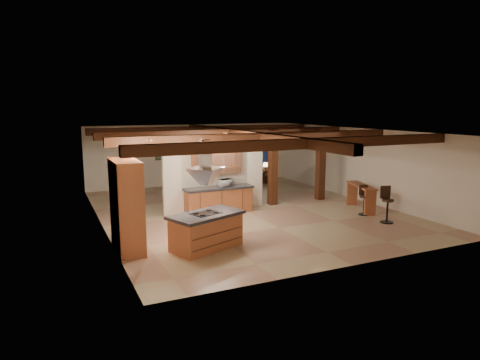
% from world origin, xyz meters
% --- Properties ---
extents(ground, '(12.00, 12.00, 0.00)m').
position_xyz_m(ground, '(0.00, 0.00, 0.00)').
color(ground, tan).
rests_on(ground, ground).
extents(room_walls, '(12.00, 12.00, 12.00)m').
position_xyz_m(room_walls, '(0.00, 0.00, 1.78)').
color(room_walls, silver).
rests_on(room_walls, ground).
extents(ceiling_beams, '(10.00, 12.00, 0.28)m').
position_xyz_m(ceiling_beams, '(0.00, 0.00, 2.76)').
color(ceiling_beams, '#36190D').
rests_on(ceiling_beams, room_walls).
extents(timber_posts, '(2.50, 0.30, 2.90)m').
position_xyz_m(timber_posts, '(2.50, 0.50, 1.76)').
color(timber_posts, '#36190D').
rests_on(timber_posts, ground).
extents(partition_wall, '(3.80, 0.18, 2.20)m').
position_xyz_m(partition_wall, '(-1.00, 0.50, 1.10)').
color(partition_wall, silver).
rests_on(partition_wall, ground).
extents(pantry_cabinet, '(0.67, 1.60, 2.40)m').
position_xyz_m(pantry_cabinet, '(-4.67, -2.60, 1.20)').
color(pantry_cabinet, '#A05633').
rests_on(pantry_cabinet, ground).
extents(back_counter, '(2.50, 0.66, 0.94)m').
position_xyz_m(back_counter, '(-1.00, 0.11, 0.48)').
color(back_counter, '#A05633').
rests_on(back_counter, ground).
extents(upper_display_cabinet, '(1.80, 0.36, 0.95)m').
position_xyz_m(upper_display_cabinet, '(-1.00, 0.31, 1.85)').
color(upper_display_cabinet, '#A05633').
rests_on(upper_display_cabinet, partition_wall).
extents(range_hood, '(1.10, 1.10, 1.40)m').
position_xyz_m(range_hood, '(-2.75, -3.35, 1.78)').
color(range_hood, silver).
rests_on(range_hood, room_walls).
extents(back_windows, '(2.70, 0.07, 1.70)m').
position_xyz_m(back_windows, '(2.80, 5.93, 1.50)').
color(back_windows, '#36190D').
rests_on(back_windows, room_walls).
extents(framed_art, '(0.65, 0.05, 0.85)m').
position_xyz_m(framed_art, '(-1.50, 5.94, 1.70)').
color(framed_art, '#36190D').
rests_on(framed_art, room_walls).
extents(recessed_cans, '(3.16, 2.46, 0.03)m').
position_xyz_m(recessed_cans, '(-2.53, -1.93, 2.87)').
color(recessed_cans, silver).
rests_on(recessed_cans, room_walls).
extents(kitchen_island, '(2.21, 1.68, 0.98)m').
position_xyz_m(kitchen_island, '(-2.75, -3.35, 0.49)').
color(kitchen_island, '#A05633').
rests_on(kitchen_island, ground).
extents(dining_table, '(2.10, 1.68, 0.65)m').
position_xyz_m(dining_table, '(0.01, 2.40, 0.32)').
color(dining_table, '#381B0E').
rests_on(dining_table, ground).
extents(sofa, '(2.10, 0.91, 0.60)m').
position_xyz_m(sofa, '(2.50, 5.06, 0.30)').
color(sofa, black).
rests_on(sofa, ground).
extents(microwave, '(0.55, 0.47, 0.26)m').
position_xyz_m(microwave, '(-0.74, 0.11, 1.07)').
color(microwave, silver).
rests_on(microwave, back_counter).
extents(bar_counter, '(0.96, 1.85, 0.94)m').
position_xyz_m(bar_counter, '(3.87, -1.67, 0.64)').
color(bar_counter, '#A05633').
rests_on(bar_counter, ground).
extents(side_table, '(0.52, 0.52, 0.59)m').
position_xyz_m(side_table, '(3.65, 5.28, 0.29)').
color(side_table, '#36190D').
rests_on(side_table, ground).
extents(table_lamp, '(0.30, 0.30, 0.35)m').
position_xyz_m(table_lamp, '(3.65, 5.28, 0.84)').
color(table_lamp, black).
rests_on(table_lamp, side_table).
extents(bar_stool_a, '(0.43, 0.44, 1.19)m').
position_xyz_m(bar_stool_a, '(3.50, -3.37, 0.61)').
color(bar_stool_a, black).
rests_on(bar_stool_a, ground).
extents(bar_stool_b, '(0.39, 0.40, 1.04)m').
position_xyz_m(bar_stool_b, '(3.52, -2.24, 0.53)').
color(bar_stool_b, black).
rests_on(bar_stool_b, ground).
extents(dining_chairs, '(2.08, 2.08, 1.05)m').
position_xyz_m(dining_chairs, '(0.01, 2.40, 0.54)').
color(dining_chairs, '#36190D').
rests_on(dining_chairs, ground).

